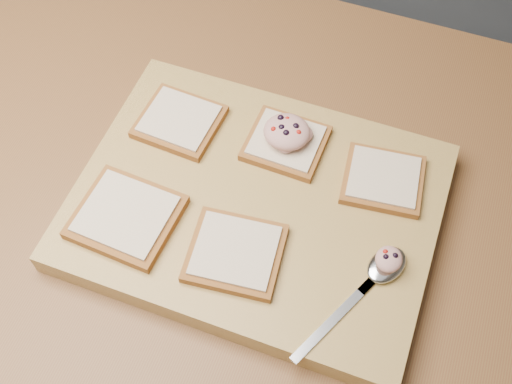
% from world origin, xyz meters
% --- Properties ---
extents(ground, '(4.00, 4.00, 0.00)m').
position_xyz_m(ground, '(0.00, 0.00, 0.00)').
color(ground, '#515459').
rests_on(ground, ground).
extents(island_counter, '(2.00, 0.80, 0.90)m').
position_xyz_m(island_counter, '(0.00, 0.00, 0.45)').
color(island_counter, slate).
rests_on(island_counter, ground).
extents(cutting_board, '(0.49, 0.37, 0.04)m').
position_xyz_m(cutting_board, '(0.11, -0.06, 0.92)').
color(cutting_board, tan).
rests_on(cutting_board, island_counter).
extents(bread_far_left, '(0.12, 0.11, 0.02)m').
position_xyz_m(bread_far_left, '(-0.04, 0.02, 0.95)').
color(bread_far_left, brown).
rests_on(bread_far_left, cutting_board).
extents(bread_far_center, '(0.11, 0.10, 0.02)m').
position_xyz_m(bread_far_center, '(0.12, 0.04, 0.95)').
color(bread_far_center, brown).
rests_on(bread_far_center, cutting_board).
extents(bread_far_right, '(0.12, 0.11, 0.02)m').
position_xyz_m(bread_far_right, '(0.26, 0.03, 0.95)').
color(bread_far_right, brown).
rests_on(bread_far_right, cutting_board).
extents(bread_near_left, '(0.14, 0.13, 0.02)m').
position_xyz_m(bread_near_left, '(-0.04, -0.15, 0.95)').
color(bread_near_left, brown).
rests_on(bread_near_left, cutting_board).
extents(bread_near_center, '(0.13, 0.12, 0.02)m').
position_xyz_m(bread_near_center, '(0.11, -0.15, 0.95)').
color(bread_near_center, brown).
rests_on(bread_near_center, cutting_board).
extents(tuna_salad_dollop, '(0.07, 0.06, 0.03)m').
position_xyz_m(tuna_salad_dollop, '(0.12, 0.04, 0.97)').
color(tuna_salad_dollop, '#D39087').
rests_on(tuna_salad_dollop, bread_far_center).
extents(spoon, '(0.11, 0.20, 0.01)m').
position_xyz_m(spoon, '(0.29, -0.11, 0.95)').
color(spoon, silver).
rests_on(spoon, cutting_board).
extents(spoon_salad, '(0.03, 0.04, 0.02)m').
position_xyz_m(spoon_salad, '(0.30, -0.10, 0.96)').
color(spoon_salad, '#D39087').
rests_on(spoon_salad, spoon).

